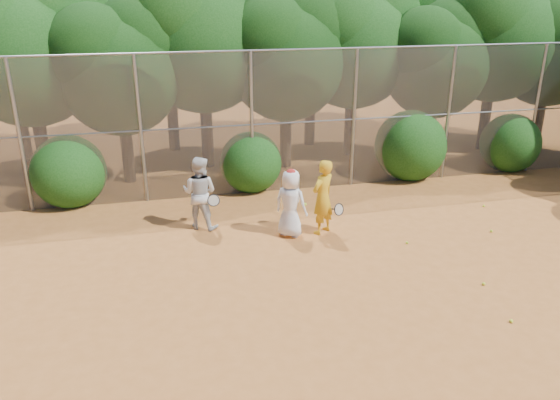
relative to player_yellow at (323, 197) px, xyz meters
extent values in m
plane|color=#AA5F26|center=(-0.14, -2.90, -0.92)|extent=(80.00, 80.00, 0.00)
cylinder|color=gray|center=(-7.14, 3.10, 1.08)|extent=(0.09, 0.09, 4.00)
cylinder|color=gray|center=(-4.14, 3.10, 1.08)|extent=(0.09, 0.09, 4.00)
cylinder|color=gray|center=(-1.14, 3.10, 1.08)|extent=(0.09, 0.09, 4.00)
cylinder|color=gray|center=(1.86, 3.10, 1.08)|extent=(0.09, 0.09, 4.00)
cylinder|color=gray|center=(4.86, 3.10, 1.08)|extent=(0.09, 0.09, 4.00)
cylinder|color=gray|center=(7.86, 3.10, 1.08)|extent=(0.09, 0.09, 4.00)
cylinder|color=gray|center=(-0.14, 3.10, 3.08)|extent=(20.00, 0.05, 0.05)
cylinder|color=gray|center=(-0.14, 3.10, 1.08)|extent=(20.00, 0.04, 0.04)
cube|color=slate|center=(-0.14, 3.10, 1.08)|extent=(20.00, 0.02, 4.00)
cylinder|color=black|center=(-7.14, 5.60, 0.34)|extent=(0.38, 0.38, 2.52)
sphere|color=#123F0F|center=(-7.14, 5.60, 2.81)|extent=(4.03, 4.03, 4.03)
sphere|color=#123F0F|center=(-6.33, 6.00, 3.82)|extent=(3.23, 3.23, 3.23)
cylinder|color=black|center=(-4.64, 4.90, 0.17)|extent=(0.36, 0.36, 2.17)
sphere|color=black|center=(-4.64, 4.90, 2.29)|extent=(3.47, 3.47, 3.47)
sphere|color=black|center=(-3.94, 5.25, 3.16)|extent=(2.78, 2.78, 2.78)
sphere|color=black|center=(-5.24, 4.64, 2.99)|extent=(2.60, 2.60, 2.60)
cylinder|color=black|center=(-2.14, 5.90, 0.41)|extent=(0.39, 0.39, 2.66)
sphere|color=#123F0F|center=(-2.14, 5.90, 3.02)|extent=(4.26, 4.26, 4.26)
sphere|color=#123F0F|center=(-1.28, 6.33, 4.08)|extent=(3.40, 3.40, 3.40)
sphere|color=#123F0F|center=(-2.88, 5.58, 3.87)|extent=(3.19, 3.19, 3.19)
cylinder|color=black|center=(0.36, 5.30, 0.22)|extent=(0.37, 0.37, 2.27)
sphere|color=black|center=(0.36, 5.30, 2.45)|extent=(3.64, 3.64, 3.64)
sphere|color=black|center=(1.09, 5.66, 3.36)|extent=(2.91, 2.91, 2.91)
sphere|color=black|center=(-0.27, 5.03, 3.18)|extent=(2.73, 2.73, 2.73)
cylinder|color=black|center=(2.86, 6.10, 0.31)|extent=(0.38, 0.38, 2.45)
sphere|color=#123F0F|center=(2.86, 6.10, 2.71)|extent=(3.92, 3.92, 3.92)
sphere|color=#123F0F|center=(3.65, 6.49, 3.69)|extent=(3.14, 3.14, 3.14)
sphere|color=#123F0F|center=(2.18, 5.81, 3.49)|extent=(2.94, 2.94, 2.94)
cylinder|color=black|center=(5.36, 5.10, 0.13)|extent=(0.36, 0.36, 2.10)
sphere|color=black|center=(5.36, 5.10, 2.19)|extent=(3.36, 3.36, 3.36)
sphere|color=black|center=(6.04, 5.44, 3.03)|extent=(2.69, 2.69, 2.69)
sphere|color=black|center=(4.78, 4.85, 2.86)|extent=(2.52, 2.52, 2.52)
cylinder|color=black|center=(7.86, 5.70, 0.38)|extent=(0.39, 0.39, 2.59)
sphere|color=#123F0F|center=(7.86, 5.70, 2.92)|extent=(4.14, 4.14, 4.14)
sphere|color=#123F0F|center=(8.69, 6.11, 3.95)|extent=(3.32, 3.32, 3.32)
sphere|color=#123F0F|center=(7.14, 5.39, 3.75)|extent=(3.11, 3.11, 3.11)
cylinder|color=black|center=(9.86, 5.40, 0.24)|extent=(0.37, 0.37, 2.31)
sphere|color=black|center=(9.86, 5.40, 2.50)|extent=(3.70, 3.70, 3.70)
sphere|color=black|center=(9.22, 5.12, 3.24)|extent=(2.77, 2.77, 2.77)
cylinder|color=black|center=(-8.14, 7.90, 0.40)|extent=(0.39, 0.39, 2.62)
sphere|color=#123F0F|center=(-8.14, 7.90, 2.97)|extent=(4.20, 4.20, 4.20)
sphere|color=#123F0F|center=(-7.30, 8.32, 4.02)|extent=(3.36, 3.36, 3.36)
cylinder|color=black|center=(-3.14, 8.10, 0.48)|extent=(0.40, 0.40, 2.80)
sphere|color=#123F0F|center=(-3.14, 8.10, 3.23)|extent=(4.48, 4.48, 4.48)
sphere|color=#123F0F|center=(-3.92, 7.76, 4.12)|extent=(3.36, 3.36, 3.36)
cylinder|color=black|center=(1.86, 7.70, 0.34)|extent=(0.38, 0.38, 2.52)
sphere|color=#123F0F|center=(1.86, 7.70, 2.81)|extent=(4.03, 4.03, 4.03)
sphere|color=#123F0F|center=(2.67, 8.10, 3.82)|extent=(3.23, 3.23, 3.23)
sphere|color=#123F0F|center=(1.16, 7.40, 3.62)|extent=(3.02, 3.02, 3.02)
cylinder|color=black|center=(6.36, 8.30, 0.45)|extent=(0.40, 0.40, 2.73)
sphere|color=#123F0F|center=(6.36, 8.30, 3.12)|extent=(4.37, 4.37, 4.37)
sphere|color=#123F0F|center=(5.60, 7.97, 4.00)|extent=(3.28, 3.28, 3.28)
sphere|color=#123F0F|center=(-6.14, 3.40, 0.08)|extent=(2.00, 2.00, 2.00)
sphere|color=#123F0F|center=(-1.14, 3.40, -0.02)|extent=(1.80, 1.80, 1.80)
sphere|color=#123F0F|center=(3.86, 3.40, 0.18)|extent=(2.20, 2.20, 2.20)
sphere|color=#123F0F|center=(7.36, 3.40, 0.03)|extent=(1.90, 1.90, 1.90)
imported|color=gold|center=(0.00, 0.00, 0.00)|extent=(0.80, 0.75, 1.84)
torus|color=black|center=(0.35, -0.20, -0.27)|extent=(0.32, 0.23, 0.30)
cylinder|color=black|center=(0.26, -0.01, -0.32)|extent=(0.15, 0.26, 0.10)
imported|color=white|center=(-0.78, 0.02, -0.10)|extent=(0.95, 0.91, 1.64)
ellipsoid|color=#B41E19|center=(-0.78, 0.02, 0.69)|extent=(0.22, 0.22, 0.13)
sphere|color=#BDDF28|center=(-0.48, -0.18, -0.07)|extent=(0.07, 0.07, 0.07)
imported|color=silver|center=(-2.83, 0.98, -0.01)|extent=(1.11, 1.03, 1.82)
torus|color=black|center=(-2.53, 0.68, -0.12)|extent=(0.33, 0.22, 0.27)
cylinder|color=black|center=(-2.50, 0.86, -0.24)|extent=(0.07, 0.25, 0.18)
sphere|color=#BDDF28|center=(1.74, -1.07, -0.88)|extent=(0.07, 0.07, 0.07)
sphere|color=#BDDF28|center=(4.03, -0.93, -0.88)|extent=(0.07, 0.07, 0.07)
sphere|color=#BDDF28|center=(2.17, -4.43, -0.88)|extent=(0.07, 0.07, 0.07)
sphere|color=#BDDF28|center=(2.43, -3.15, -0.88)|extent=(0.07, 0.07, 0.07)
sphere|color=#BDDF28|center=(4.76, 0.56, -0.88)|extent=(0.07, 0.07, 0.07)
camera|label=1|loc=(-3.69, -11.54, 4.70)|focal=35.00mm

